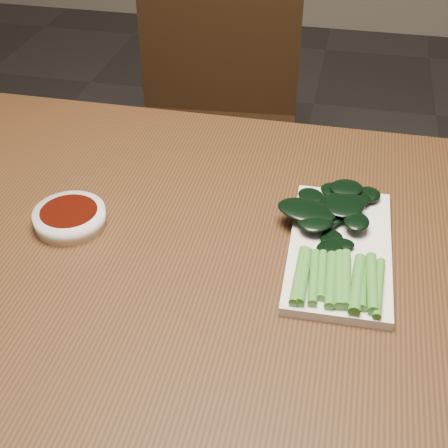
% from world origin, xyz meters
% --- Properties ---
extents(table, '(1.40, 0.80, 0.75)m').
position_xyz_m(table, '(0.00, 0.00, 0.68)').
color(table, '#3F2612').
rests_on(table, ground).
extents(chair_far, '(0.50, 0.50, 0.89)m').
position_xyz_m(chair_far, '(-0.22, 0.86, 0.49)').
color(chair_far, black).
rests_on(chair_far, ground).
extents(sauce_bowl, '(0.11, 0.11, 0.03)m').
position_xyz_m(sauce_bowl, '(-0.24, 0.00, 0.76)').
color(sauce_bowl, white).
rests_on(sauce_bowl, table).
extents(serving_plate, '(0.15, 0.29, 0.01)m').
position_xyz_m(serving_plate, '(0.17, 0.02, 0.76)').
color(serving_plate, white).
rests_on(serving_plate, table).
extents(gai_lan, '(0.17, 0.29, 0.03)m').
position_xyz_m(gai_lan, '(0.16, 0.04, 0.78)').
color(gai_lan, '#459031').
rests_on(gai_lan, serving_plate).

